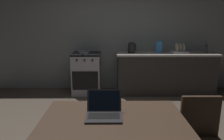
% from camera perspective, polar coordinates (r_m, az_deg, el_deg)
% --- Properties ---
extents(back_wall, '(6.40, 0.10, 2.77)m').
position_cam_1_polar(back_wall, '(4.90, 3.32, 10.89)').
color(back_wall, slate).
rests_on(back_wall, ground_plane).
extents(kitchen_counter, '(2.16, 0.64, 0.90)m').
position_cam_1_polar(kitchen_counter, '(4.84, 14.13, -0.74)').
color(kitchen_counter, '#282623').
rests_on(kitchen_counter, ground_plane).
extents(stove_oven, '(0.60, 0.62, 0.90)m').
position_cam_1_polar(stove_oven, '(4.71, -6.86, -0.83)').
color(stove_oven, gray).
rests_on(stove_oven, ground_plane).
extents(dining_table, '(1.28, 0.82, 0.74)m').
position_cam_1_polar(dining_table, '(1.96, 0.29, -14.77)').
color(dining_table, '#332319').
rests_on(dining_table, ground_plane).
extents(chair, '(0.40, 0.40, 0.89)m').
position_cam_1_polar(chair, '(2.26, 23.32, -16.42)').
color(chair, '#2D2116').
rests_on(chair, ground_plane).
extents(laptop, '(0.32, 0.28, 0.22)m').
position_cam_1_polar(laptop, '(1.94, -2.18, -11.18)').
color(laptop, '#232326').
rests_on(laptop, dining_table).
extents(electric_kettle, '(0.18, 0.16, 0.23)m').
position_cam_1_polar(electric_kettle, '(4.60, 5.29, 5.98)').
color(electric_kettle, black).
rests_on(electric_kettle, kitchen_counter).
extents(bottle, '(0.07, 0.07, 0.25)m').
position_cam_1_polar(bottle, '(4.97, 24.07, 5.50)').
color(bottle, '#2D2D33').
rests_on(bottle, kitchen_counter).
extents(frying_pan, '(0.24, 0.41, 0.05)m').
position_cam_1_polar(frying_pan, '(4.60, -7.69, 4.85)').
color(frying_pan, gray).
rests_on(frying_pan, stove_oven).
extents(cereal_box, '(0.13, 0.05, 0.25)m').
position_cam_1_polar(cereal_box, '(4.71, 12.56, 6.10)').
color(cereal_box, '#3372B2').
rests_on(cereal_box, kitchen_counter).
extents(dish_rack, '(0.34, 0.26, 0.21)m').
position_cam_1_polar(dish_rack, '(4.83, 17.83, 5.00)').
color(dish_rack, silver).
rests_on(dish_rack, kitchen_counter).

